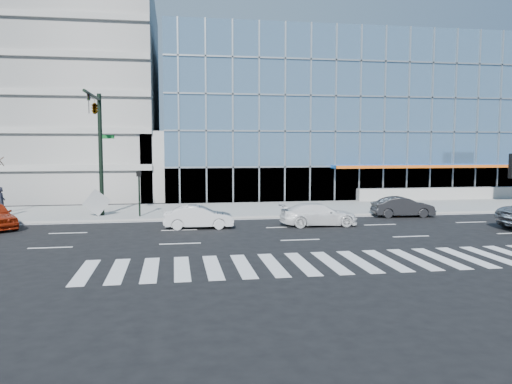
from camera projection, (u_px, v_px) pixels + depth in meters
ground at (283, 227)px, 29.13m from camera, size 160.00×160.00×0.00m
sidewalk at (260, 209)px, 36.98m from camera, size 120.00×8.00×0.15m
theatre_building at (355, 122)px, 56.26m from camera, size 42.00×26.00×15.00m
parking_garage at (35, 94)px, 50.52m from camera, size 24.00×24.00×20.00m
ramp_block at (177, 165)px, 45.57m from camera, size 6.00×8.00×6.00m
tower_backdrop at (40, 40)px, 90.86m from camera, size 14.00×14.00×48.00m
traffic_signal at (97, 123)px, 31.27m from camera, size 1.14×5.74×8.00m
ped_signal_post at (139, 186)px, 32.41m from camera, size 0.30×0.33×3.00m
white_suv at (319, 214)px, 29.71m from camera, size 4.64×1.93×1.34m
white_sedan at (199, 217)px, 28.73m from camera, size 4.03×1.51×1.31m
dark_sedan at (403, 207)px, 33.46m from camera, size 4.17×1.75×1.34m
pedestrian at (1, 202)px, 32.38m from camera, size 0.58×0.78×1.95m
tilted_panel at (97, 202)px, 32.56m from camera, size 1.81×0.38×1.83m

